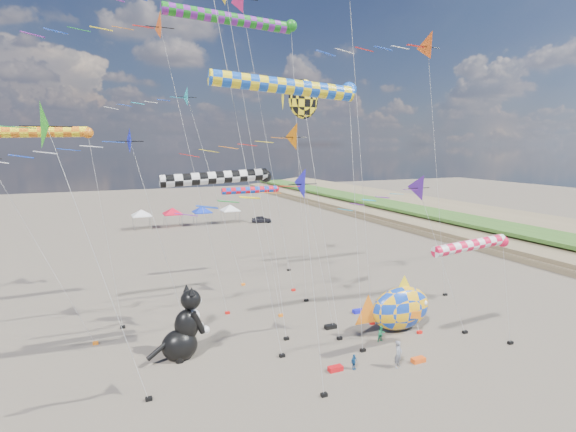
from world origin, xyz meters
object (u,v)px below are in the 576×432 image
(cat_inflatable, at_px, (183,323))
(child_green, at_px, (381,334))
(fish_inflatable, at_px, (400,308))
(child_blue, at_px, (354,362))
(person_adult, at_px, (398,354))
(parked_car, at_px, (262,219))

(cat_inflatable, bearing_deg, child_green, -26.71)
(fish_inflatable, xyz_separation_m, child_blue, (-6.21, -3.62, -1.28))
(cat_inflatable, height_order, person_adult, cat_inflatable)
(child_green, distance_m, child_blue, 4.70)
(child_blue, bearing_deg, cat_inflatable, 128.30)
(parked_car, bearing_deg, person_adult, -174.99)
(fish_inflatable, bearing_deg, person_adult, -128.19)
(fish_inflatable, xyz_separation_m, person_adult, (-3.55, -4.52, -0.90))
(fish_inflatable, distance_m, person_adult, 5.82)
(person_adult, relative_size, child_green, 1.49)
(child_green, bearing_deg, person_adult, -114.39)
(cat_inflatable, xyz_separation_m, child_green, (13.22, -3.19, -1.79))
(cat_inflatable, distance_m, parked_car, 51.26)
(cat_inflatable, height_order, parked_car, cat_inflatable)
(fish_inflatable, height_order, parked_car, fish_inflatable)
(fish_inflatable, bearing_deg, child_green, -156.89)
(fish_inflatable, relative_size, parked_car, 1.84)
(parked_car, bearing_deg, child_blue, -177.97)
(cat_inflatable, bearing_deg, child_blue, -45.12)
(parked_car, bearing_deg, cat_inflatable, 170.24)
(fish_inflatable, xyz_separation_m, parked_car, (6.89, 48.26, -1.17))
(cat_inflatable, height_order, child_green, cat_inflatable)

